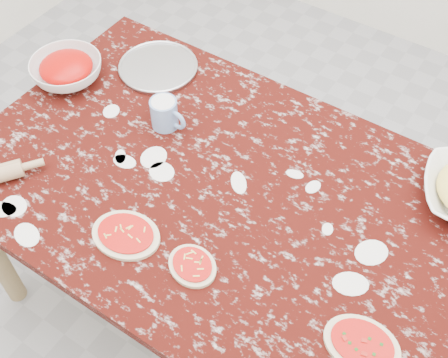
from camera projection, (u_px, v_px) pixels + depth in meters
ground at (224, 305)px, 2.27m from camera, size 4.00×4.00×0.00m
worktable at (224, 206)px, 1.75m from camera, size 1.60×1.00×0.75m
pizza_tray at (158, 67)px, 2.03m from camera, size 0.30×0.30×0.01m
sauce_bowl at (67, 71)px, 1.96m from camera, size 0.28×0.28×0.08m
flour_mug at (165, 113)px, 1.81m from camera, size 0.13×0.09×0.10m
pizza_left at (126, 235)px, 1.58m from camera, size 0.22×0.18×0.02m
pizza_mid at (192, 266)px, 1.52m from camera, size 0.17×0.15×0.02m
pizza_right at (362, 344)px, 1.38m from camera, size 0.20×0.16×0.02m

